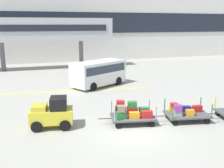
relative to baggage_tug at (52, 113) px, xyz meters
The scene contains 9 objects.
ground_plane 4.17m from the baggage_tug, 24.64° to the right, with size 120.00×120.00×0.00m, color #9E9B91.
apron_lead_line 7.30m from the baggage_tug, 79.77° to the left, with size 14.61×0.20×0.01m, color yellow.
terminal_building 24.89m from the baggage_tug, 81.28° to the left, with size 56.49×2.51×9.64m.
jet_bridge 18.68m from the baggage_tug, 93.07° to the left, with size 18.15×3.00×5.81m.
baggage_tug is the anchor object (origin of this frame).
baggage_cart_lead 4.09m from the baggage_tug, ahead, with size 3.08×1.79×1.18m.
baggage_cart_middle 7.07m from the baggage_tug, 10.15° to the right, with size 3.08×1.79×1.10m.
shuttle_van 9.32m from the baggage_tug, 60.39° to the left, with size 5.12×3.99×2.10m.
safety_cone_far 2.88m from the baggage_tug, 93.23° to the left, with size 0.36×0.36×0.55m, color #EA590F.
Camera 1 is at (-4.66, -11.09, 5.17)m, focal length 41.77 mm.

